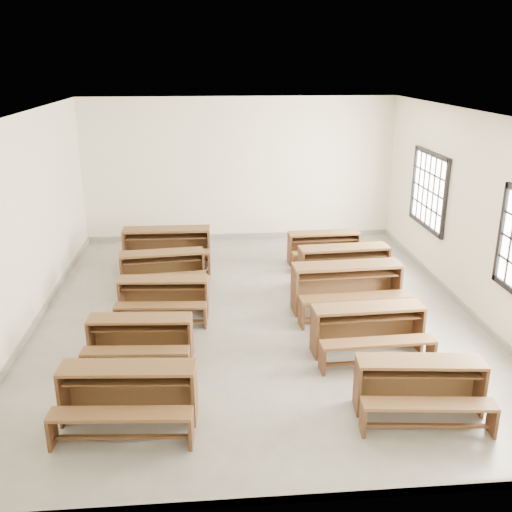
{
  "coord_description": "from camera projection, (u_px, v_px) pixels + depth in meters",
  "views": [
    {
      "loc": [
        -0.74,
        -8.5,
        3.95
      ],
      "look_at": [
        0.0,
        0.0,
        1.0
      ],
      "focal_mm": 40.0,
      "sensor_mm": 36.0,
      "label": 1
    }
  ],
  "objects": [
    {
      "name": "room",
      "position": [
        262.0,
        185.0,
        8.67
      ],
      "size": [
        8.5,
        8.5,
        3.2
      ],
      "color": "gray",
      "rests_on": "ground"
    },
    {
      "name": "desk_set_0",
      "position": [
        128.0,
        391.0,
        6.44
      ],
      "size": [
        1.59,
        0.91,
        0.69
      ],
      "rotation": [
        0.0,
        0.0,
        -0.08
      ],
      "color": "brown",
      "rests_on": "ground"
    },
    {
      "name": "desk_set_4",
      "position": [
        167.0,
        245.0,
        11.38
      ],
      "size": [
        1.73,
        0.91,
        0.77
      ],
      "rotation": [
        0.0,
        0.0,
        -0.01
      ],
      "color": "brown",
      "rests_on": "ground"
    },
    {
      "name": "desk_set_1",
      "position": [
        140.0,
        336.0,
        7.79
      ],
      "size": [
        1.45,
        0.82,
        0.63
      ],
      "rotation": [
        0.0,
        0.0,
        -0.06
      ],
      "color": "brown",
      "rests_on": "ground"
    },
    {
      "name": "desk_set_7",
      "position": [
        347.0,
        284.0,
        9.33
      ],
      "size": [
        1.82,
        1.01,
        0.8
      ],
      "rotation": [
        0.0,
        0.0,
        0.05
      ],
      "color": "brown",
      "rests_on": "ground"
    },
    {
      "name": "desk_set_5",
      "position": [
        420.0,
        383.0,
        6.63
      ],
      "size": [
        1.54,
        0.91,
        0.66
      ],
      "rotation": [
        0.0,
        0.0,
        -0.1
      ],
      "color": "brown",
      "rests_on": "ground"
    },
    {
      "name": "desk_set_3",
      "position": [
        163.0,
        267.0,
        10.29
      ],
      "size": [
        1.57,
        0.92,
        0.68
      ],
      "rotation": [
        0.0,
        0.0,
        0.1
      ],
      "color": "brown",
      "rests_on": "ground"
    },
    {
      "name": "desk_set_8",
      "position": [
        344.0,
        264.0,
        10.38
      ],
      "size": [
        1.69,
        0.95,
        0.74
      ],
      "rotation": [
        0.0,
        0.0,
        0.06
      ],
      "color": "brown",
      "rests_on": "ground"
    },
    {
      "name": "desk_set_9",
      "position": [
        324.0,
        246.0,
        11.55
      ],
      "size": [
        1.46,
        0.79,
        0.65
      ],
      "rotation": [
        0.0,
        0.0,
        0.03
      ],
      "color": "brown",
      "rests_on": "ground"
    },
    {
      "name": "desk_set_2",
      "position": [
        164.0,
        295.0,
        9.15
      ],
      "size": [
        1.47,
        0.83,
        0.64
      ],
      "rotation": [
        0.0,
        0.0,
        -0.07
      ],
      "color": "brown",
      "rests_on": "ground"
    },
    {
      "name": "desk_set_6",
      "position": [
        368.0,
        327.0,
        7.98
      ],
      "size": [
        1.59,
        0.87,
        0.7
      ],
      "rotation": [
        0.0,
        0.0,
        0.04
      ],
      "color": "brown",
      "rests_on": "ground"
    }
  ]
}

